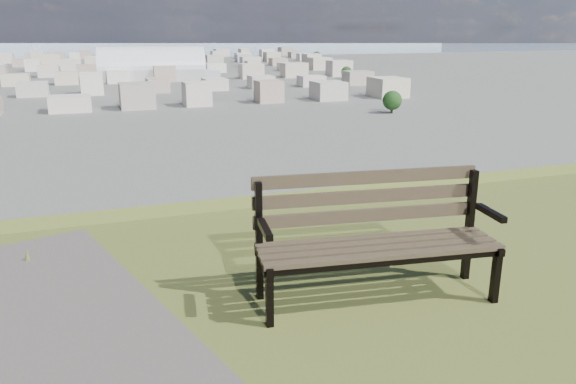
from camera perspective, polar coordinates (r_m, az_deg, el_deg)
name	(u,v)px	position (r m, az deg, el deg)	size (l,w,h in m)	color
park_bench	(374,230)	(4.24, 8.78, -3.87)	(1.84, 0.80, 0.93)	#493C2A
arena	(152,70)	(312.59, -13.61, 11.97)	(56.47, 28.52, 22.95)	#B7B6B2
city_blocks	(91,65)	(397.04, -19.40, 12.08)	(395.00, 361.00, 7.00)	beige
city_trees	(39,72)	(322.48, -24.00, 11.05)	(406.52, 387.20, 9.98)	black
bay_water	(86,47)	(902.29, -19.84, 13.72)	(2400.00, 700.00, 0.12)	#8FA2B7
far_hills	(54,28)	(1405.99, -22.64, 15.10)	(2050.00, 340.00, 60.00)	#A0B3C7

